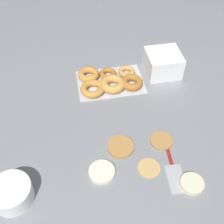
% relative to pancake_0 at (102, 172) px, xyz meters
% --- Properties ---
extents(ground_plane, '(3.00, 3.00, 0.00)m').
position_rel_pancake_0_xyz_m(ground_plane, '(-0.05, -0.15, -0.01)').
color(ground_plane, gray).
extents(pancake_0, '(0.10, 0.10, 0.02)m').
position_rel_pancake_0_xyz_m(pancake_0, '(0.00, 0.00, 0.00)').
color(pancake_0, silver).
rests_on(pancake_0, ground_plane).
extents(pancake_1, '(0.08, 0.08, 0.01)m').
position_rel_pancake_0_xyz_m(pancake_1, '(-0.17, 0.01, -0.00)').
color(pancake_1, tan).
rests_on(pancake_1, ground_plane).
extents(pancake_2, '(0.09, 0.09, 0.01)m').
position_rel_pancake_0_xyz_m(pancake_2, '(-0.25, -0.09, -0.00)').
color(pancake_2, '#B27F42').
rests_on(pancake_2, ground_plane).
extents(pancake_3, '(0.10, 0.10, 0.01)m').
position_rel_pancake_0_xyz_m(pancake_3, '(-0.09, -0.10, -0.00)').
color(pancake_3, '#B27F42').
rests_on(pancake_3, ground_plane).
extents(pancake_4, '(0.08, 0.08, 0.02)m').
position_rel_pancake_0_xyz_m(pancake_4, '(-0.30, 0.10, 0.00)').
color(pancake_4, beige).
rests_on(pancake_4, ground_plane).
extents(donut_tray, '(0.31, 0.21, 0.04)m').
position_rel_pancake_0_xyz_m(donut_tray, '(-0.11, -0.46, 0.01)').
color(donut_tray, silver).
rests_on(donut_tray, ground_plane).
extents(batter_bowl, '(0.14, 0.14, 0.07)m').
position_rel_pancake_0_xyz_m(batter_bowl, '(0.31, 0.04, 0.03)').
color(batter_bowl, white).
rests_on(batter_bowl, ground_plane).
extents(container_stack, '(0.16, 0.15, 0.11)m').
position_rel_pancake_0_xyz_m(container_stack, '(-0.38, -0.50, 0.05)').
color(container_stack, white).
rests_on(container_stack, ground_plane).
extents(spatula, '(0.07, 0.26, 0.01)m').
position_rel_pancake_0_xyz_m(spatula, '(-0.26, 0.04, -0.01)').
color(spatula, maroon).
rests_on(spatula, ground_plane).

